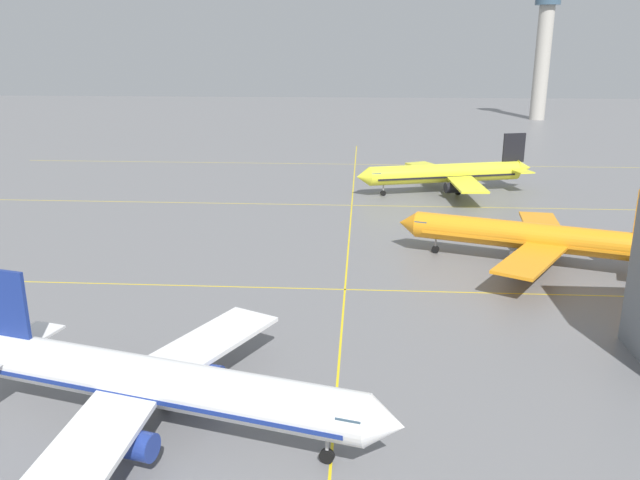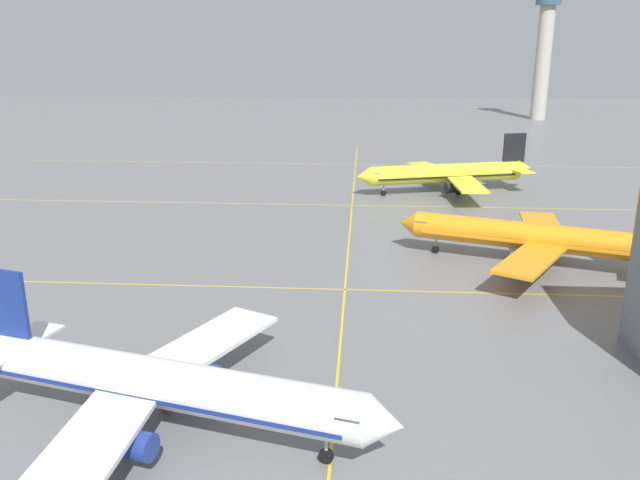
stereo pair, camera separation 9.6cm
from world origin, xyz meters
name	(u,v)px [view 2 (the right image)]	position (x,y,z in m)	size (l,w,h in m)	color
airliner_front_gate	(160,384)	(-11.60, 8.86, 3.49)	(32.50, 27.67, 10.22)	white
airliner_second_row	(534,237)	(22.05, 45.53, 3.47)	(31.77, 27.19, 10.15)	orange
airliner_third_row	(447,173)	(16.59, 84.44, 3.49)	(32.33, 27.57, 10.21)	yellow
taxiway_markings	(349,239)	(0.00, 54.88, 0.00)	(148.73, 166.85, 0.01)	yellow
control_tower	(544,47)	(62.68, 204.78, 24.66)	(8.82, 8.82, 43.00)	#ADA89E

